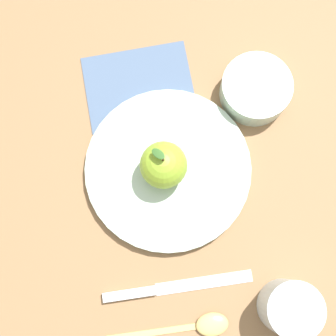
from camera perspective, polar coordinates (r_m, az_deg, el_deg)
name	(u,v)px	position (r m, az deg, el deg)	size (l,w,h in m)	color
ground_plane	(161,198)	(0.74, -0.85, -3.68)	(2.40, 2.40, 0.00)	olive
dinner_plate	(168,169)	(0.74, 0.00, -0.15)	(0.26, 0.26, 0.02)	#B2C6B2
apple	(164,165)	(0.70, -0.54, 0.35)	(0.07, 0.07, 0.08)	#8CB22D
side_bowl	(256,88)	(0.77, 10.52, 9.40)	(0.11, 0.11, 0.04)	#B2C6B2
cup	(290,308)	(0.72, 14.50, -16.03)	(0.08, 0.08, 0.08)	silver
knife	(164,289)	(0.73, -0.50, -14.31)	(0.15, 0.19, 0.01)	silver
spoon	(198,326)	(0.74, 3.60, -18.48)	(0.13, 0.16, 0.01)	#D8B766
linen_napkin	(139,87)	(0.79, -3.51, 9.75)	(0.13, 0.17, 0.00)	slate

